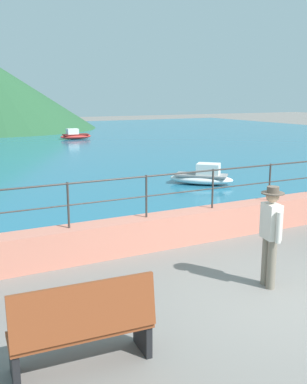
{
  "coord_description": "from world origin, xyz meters",
  "views": [
    {
      "loc": [
        -4.85,
        -4.83,
        3.21
      ],
      "look_at": [
        -0.41,
        3.7,
        1.1
      ],
      "focal_mm": 41.39,
      "sensor_mm": 36.0,
      "label": 1
    }
  ],
  "objects_px": {
    "bench_main": "(83,326)",
    "boat_0": "(203,177)",
    "boat_1": "(75,135)",
    "person_walking": "(271,232)"
  },
  "relations": [
    {
      "from": "bench_main",
      "to": "boat_0",
      "type": "bearing_deg",
      "value": 49.17
    },
    {
      "from": "boat_1",
      "to": "person_walking",
      "type": "bearing_deg",
      "value": -100.63
    },
    {
      "from": "person_walking",
      "to": "boat_1",
      "type": "xyz_separation_m",
      "value": [
        4.9,
        26.12,
        -0.65
      ]
    },
    {
      "from": "boat_0",
      "to": "boat_1",
      "type": "distance_m",
      "value": 18.42
    },
    {
      "from": "bench_main",
      "to": "boat_0",
      "type": "xyz_separation_m",
      "value": [
        7.36,
        8.52,
        -0.23
      ]
    },
    {
      "from": "bench_main",
      "to": "person_walking",
      "type": "height_order",
      "value": "person_walking"
    },
    {
      "from": "bench_main",
      "to": "boat_0",
      "type": "distance_m",
      "value": 11.27
    },
    {
      "from": "person_walking",
      "to": "boat_1",
      "type": "height_order",
      "value": "person_walking"
    },
    {
      "from": "person_walking",
      "to": "bench_main",
      "type": "bearing_deg",
      "value": -167.49
    },
    {
      "from": "bench_main",
      "to": "boat_1",
      "type": "bearing_deg",
      "value": 72.56
    }
  ]
}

